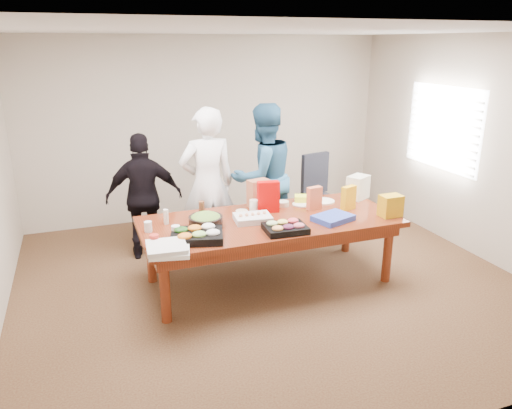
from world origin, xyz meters
name	(u,v)px	position (x,y,z in m)	size (l,w,h in m)	color
floor	(269,282)	(0.00, 0.00, -0.01)	(5.50, 5.00, 0.02)	#47301E
ceiling	(271,29)	(0.00, 0.00, 2.71)	(5.50, 5.00, 0.02)	white
wall_back	(209,128)	(0.00, 2.50, 1.35)	(5.50, 0.04, 2.70)	beige
wall_front	(424,260)	(0.00, -2.50, 1.35)	(5.50, 0.04, 2.70)	beige
wall_right	(476,147)	(2.75, 0.00, 1.35)	(0.04, 5.00, 2.70)	beige
window_panel	(443,128)	(2.72, 0.60, 1.50)	(0.03, 1.40, 1.10)	white
window_blinds	(440,128)	(2.68, 0.60, 1.50)	(0.04, 1.36, 1.00)	beige
conference_table	(269,251)	(0.00, 0.00, 0.38)	(2.80, 1.20, 0.75)	#4C1C0F
office_chair	(321,197)	(1.22, 1.14, 0.53)	(0.54, 0.54, 1.07)	black
person_center	(208,185)	(-0.46, 0.90, 0.94)	(0.69, 0.45, 1.89)	white
person_right	(263,177)	(0.30, 1.01, 0.94)	(0.91, 0.71, 1.88)	#27597D
person_left	(144,197)	(-1.19, 1.18, 0.79)	(0.92, 0.38, 1.57)	black
veggie_tray	(197,236)	(-0.88, -0.30, 0.79)	(0.50, 0.39, 0.08)	black
fruit_tray	(285,228)	(0.02, -0.39, 0.78)	(0.43, 0.33, 0.06)	black
sheet_cake	(253,218)	(-0.19, 0.01, 0.78)	(0.39, 0.29, 0.07)	silver
salad_bowl	(206,222)	(-0.71, 0.01, 0.81)	(0.36, 0.36, 0.12)	black
chip_bag_blue	(333,218)	(0.63, -0.28, 0.78)	(0.40, 0.30, 0.06)	#2B42AA
chip_bag_red	(268,197)	(0.08, 0.24, 0.93)	(0.25, 0.10, 0.36)	#C50302
chip_bag_yellow	(349,198)	(0.98, 0.00, 0.89)	(0.19, 0.07, 0.28)	#F6B210
chip_bag_orange	(314,198)	(0.61, 0.14, 0.88)	(0.17, 0.08, 0.27)	#D0623C
mayo_jar	(254,206)	(-0.09, 0.27, 0.83)	(0.10, 0.10, 0.15)	white
mustard_bottle	(264,200)	(0.09, 0.40, 0.85)	(0.07, 0.07, 0.19)	#FFDA00
dressing_bottle	(202,210)	(-0.69, 0.29, 0.85)	(0.06, 0.06, 0.19)	brown
ranch_bottle	(166,217)	(-1.09, 0.25, 0.83)	(0.05, 0.05, 0.16)	white
banana_bunch	(305,199)	(0.62, 0.40, 0.79)	(0.25, 0.15, 0.08)	#E6F82A
bread_loaf	(263,204)	(0.06, 0.37, 0.81)	(0.29, 0.13, 0.12)	#9A5328
kraft_bag	(258,193)	(0.04, 0.46, 0.91)	(0.25, 0.14, 0.32)	#9C5839
red_cup	(154,241)	(-1.30, -0.32, 0.81)	(0.09, 0.09, 0.12)	red
clear_cup_a	(176,231)	(-1.06, -0.16, 0.81)	(0.09, 0.09, 0.12)	white
clear_cup_b	(148,227)	(-1.30, 0.08, 0.80)	(0.08, 0.08, 0.11)	white
pizza_box_lower	(170,251)	(-1.19, -0.52, 0.77)	(0.36, 0.36, 0.04)	white
pizza_box_upper	(167,247)	(-1.22, -0.52, 0.81)	(0.36, 0.36, 0.04)	silver
plate_a	(323,201)	(0.84, 0.35, 0.76)	(0.27, 0.27, 0.02)	white
plate_b	(302,204)	(0.54, 0.33, 0.76)	(0.22, 0.22, 0.01)	silver
dip_bowl_a	(283,204)	(0.31, 0.37, 0.78)	(0.15, 0.15, 0.06)	beige
dip_bowl_b	(242,213)	(-0.24, 0.23, 0.78)	(0.14, 0.14, 0.05)	beige
grocery_bag_white	(358,187)	(1.30, 0.33, 0.89)	(0.27, 0.19, 0.29)	silver
grocery_bag_yellow	(391,206)	(1.30, -0.36, 0.87)	(0.24, 0.17, 0.24)	gold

